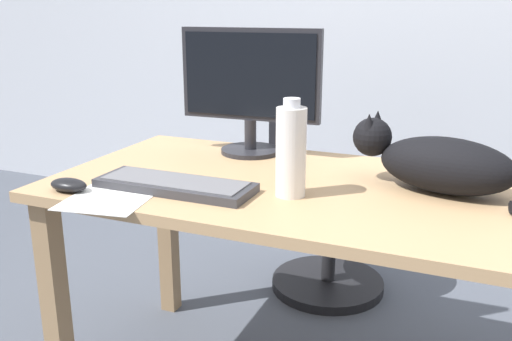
% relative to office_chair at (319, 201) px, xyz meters
% --- Properties ---
extents(desk, '(1.56, 0.75, 0.71)m').
position_rel_office_chair_xyz_m(desk, '(0.23, -0.73, 0.22)').
color(desk, tan).
rests_on(desk, ground_plane).
extents(office_chair, '(0.48, 0.48, 0.91)m').
position_rel_office_chair_xyz_m(office_chair, '(0.00, 0.00, 0.00)').
color(office_chair, black).
rests_on(office_chair, ground_plane).
extents(monitor, '(0.48, 0.20, 0.42)m').
position_rel_office_chair_xyz_m(monitor, '(-0.11, -0.46, 0.54)').
color(monitor, '#232328').
rests_on(monitor, desk).
extents(keyboard, '(0.44, 0.15, 0.03)m').
position_rel_office_chair_xyz_m(keyboard, '(-0.15, -0.91, 0.33)').
color(keyboard, '#333338').
rests_on(keyboard, desk).
extents(cat, '(0.60, 0.26, 0.20)m').
position_rel_office_chair_xyz_m(cat, '(0.51, -0.64, 0.39)').
color(cat, black).
rests_on(cat, desk).
extents(computer_mouse, '(0.11, 0.06, 0.04)m').
position_rel_office_chair_xyz_m(computer_mouse, '(-0.40, -1.03, 0.33)').
color(computer_mouse, black).
rests_on(computer_mouse, desk).
extents(paper_sheet, '(0.26, 0.33, 0.00)m').
position_rel_office_chair_xyz_m(paper_sheet, '(-0.27, -1.01, 0.31)').
color(paper_sheet, white).
rests_on(paper_sheet, desk).
extents(water_bottle, '(0.08, 0.08, 0.26)m').
position_rel_office_chair_xyz_m(water_bottle, '(0.16, -0.83, 0.43)').
color(water_bottle, silver).
rests_on(water_bottle, desk).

